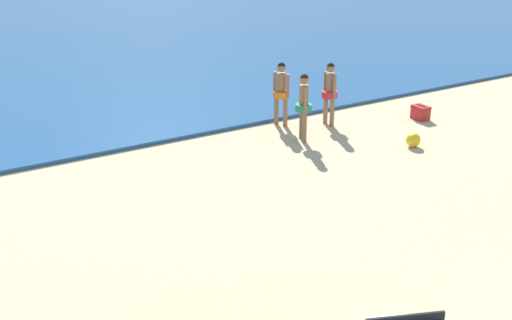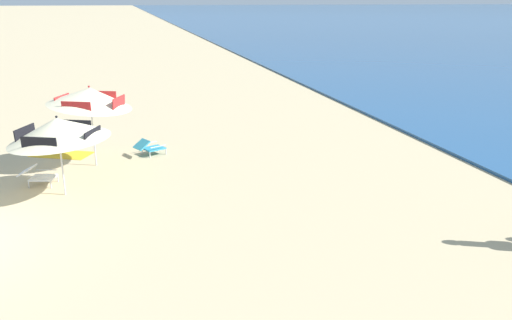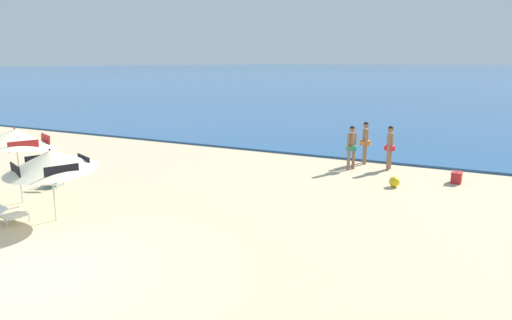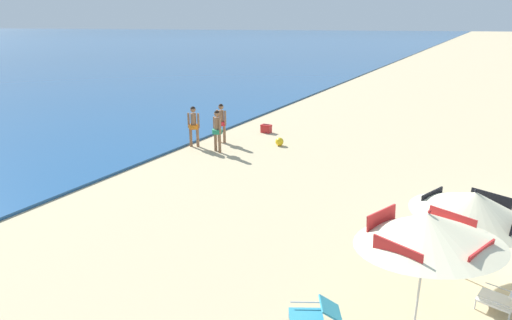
{
  "view_description": "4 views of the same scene",
  "coord_description": "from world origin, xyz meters",
  "px_view_note": "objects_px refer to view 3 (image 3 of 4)",
  "views": [
    {
      "loc": [
        -6.28,
        -0.48,
        5.53
      ],
      "look_at": [
        -0.59,
        8.6,
        1.37
      ],
      "focal_mm": 44.33,
      "sensor_mm": 36.0,
      "label": 1
    },
    {
      "loc": [
        10.5,
        4.14,
        4.67
      ],
      "look_at": [
        -1.53,
        7.19,
        0.82
      ],
      "focal_mm": 36.5,
      "sensor_mm": 36.0,
      "label": 2
    },
    {
      "loc": [
        7.85,
        -5.54,
        4.25
      ],
      "look_at": [
        0.87,
        8.14,
        0.94
      ],
      "focal_mm": 31.9,
      "sensor_mm": 36.0,
      "label": 3
    },
    {
      "loc": [
        -11.41,
        2.77,
        5.14
      ],
      "look_at": [
        0.15,
        8.8,
        0.97
      ],
      "focal_mm": 29.71,
      "sensor_mm": 36.0,
      "label": 4
    }
  ],
  "objects_px": {
    "person_standing_near_shore": "(352,144)",
    "person_wading_in": "(390,145)",
    "beach_umbrella_striped_second": "(51,161)",
    "beach_ball": "(394,182)",
    "cooler_box": "(457,177)",
    "lounge_chair_under_umbrella": "(51,180)",
    "person_standing_beside": "(365,140)",
    "lounge_chair_beside_umbrella": "(8,214)",
    "beach_umbrella_striped_main": "(16,138)"
  },
  "relations": [
    {
      "from": "lounge_chair_beside_umbrella",
      "to": "person_wading_in",
      "type": "relative_size",
      "value": 0.56
    },
    {
      "from": "lounge_chair_under_umbrella",
      "to": "person_wading_in",
      "type": "bearing_deg",
      "value": 39.35
    },
    {
      "from": "lounge_chair_under_umbrella",
      "to": "cooler_box",
      "type": "relative_size",
      "value": 2.03
    },
    {
      "from": "beach_umbrella_striped_main",
      "to": "lounge_chair_under_umbrella",
      "type": "height_order",
      "value": "beach_umbrella_striped_main"
    },
    {
      "from": "beach_umbrella_striped_second",
      "to": "lounge_chair_under_umbrella",
      "type": "bearing_deg",
      "value": 142.76
    },
    {
      "from": "lounge_chair_under_umbrella",
      "to": "person_standing_beside",
      "type": "bearing_deg",
      "value": 45.25
    },
    {
      "from": "beach_ball",
      "to": "beach_umbrella_striped_main",
      "type": "bearing_deg",
      "value": -144.41
    },
    {
      "from": "lounge_chair_beside_umbrella",
      "to": "beach_umbrella_striped_second",
      "type": "bearing_deg",
      "value": 39.15
    },
    {
      "from": "beach_umbrella_striped_main",
      "to": "person_standing_beside",
      "type": "bearing_deg",
      "value": 52.19
    },
    {
      "from": "lounge_chair_under_umbrella",
      "to": "beach_umbrella_striped_main",
      "type": "bearing_deg",
      "value": -67.34
    },
    {
      "from": "beach_umbrella_striped_main",
      "to": "beach_ball",
      "type": "distance_m",
      "value": 12.31
    },
    {
      "from": "beach_umbrella_striped_main",
      "to": "lounge_chair_under_umbrella",
      "type": "distance_m",
      "value": 2.46
    },
    {
      "from": "beach_umbrella_striped_second",
      "to": "lounge_chair_beside_umbrella",
      "type": "relative_size",
      "value": 2.74
    },
    {
      "from": "person_standing_near_shore",
      "to": "person_standing_beside",
      "type": "height_order",
      "value": "person_standing_beside"
    },
    {
      "from": "person_wading_in",
      "to": "beach_ball",
      "type": "height_order",
      "value": "person_wading_in"
    },
    {
      "from": "lounge_chair_under_umbrella",
      "to": "beach_umbrella_striped_second",
      "type": "bearing_deg",
      "value": -37.24
    },
    {
      "from": "beach_umbrella_striped_main",
      "to": "person_wading_in",
      "type": "relative_size",
      "value": 1.73
    },
    {
      "from": "cooler_box",
      "to": "person_standing_beside",
      "type": "bearing_deg",
      "value": 155.73
    },
    {
      "from": "beach_umbrella_striped_second",
      "to": "person_standing_beside",
      "type": "bearing_deg",
      "value": 62.44
    },
    {
      "from": "lounge_chair_beside_umbrella",
      "to": "person_wading_in",
      "type": "bearing_deg",
      "value": 54.75
    },
    {
      "from": "lounge_chair_under_umbrella",
      "to": "beach_ball",
      "type": "xyz_separation_m",
      "value": [
        10.56,
        5.5,
        -0.09
      ]
    },
    {
      "from": "person_standing_near_shore",
      "to": "cooler_box",
      "type": "xyz_separation_m",
      "value": [
        3.97,
        -0.34,
        -0.82
      ]
    },
    {
      "from": "person_standing_near_shore",
      "to": "beach_ball",
      "type": "bearing_deg",
      "value": -42.84
    },
    {
      "from": "beach_umbrella_striped_main",
      "to": "person_standing_near_shore",
      "type": "relative_size",
      "value": 1.73
    },
    {
      "from": "lounge_chair_under_umbrella",
      "to": "person_standing_near_shore",
      "type": "relative_size",
      "value": 0.58
    },
    {
      "from": "beach_umbrella_striped_second",
      "to": "lounge_chair_beside_umbrella",
      "type": "distance_m",
      "value": 1.84
    },
    {
      "from": "lounge_chair_under_umbrella",
      "to": "lounge_chair_beside_umbrella",
      "type": "distance_m",
      "value": 3.62
    },
    {
      "from": "cooler_box",
      "to": "beach_ball",
      "type": "xyz_separation_m",
      "value": [
        -1.89,
        -1.59,
        -0.02
      ]
    },
    {
      "from": "beach_umbrella_striped_second",
      "to": "beach_umbrella_striped_main",
      "type": "bearing_deg",
      "value": 163.97
    },
    {
      "from": "person_wading_in",
      "to": "lounge_chair_under_umbrella",
      "type": "bearing_deg",
      "value": -140.65
    },
    {
      "from": "beach_umbrella_striped_second",
      "to": "lounge_chair_beside_umbrella",
      "type": "height_order",
      "value": "beach_umbrella_striped_second"
    },
    {
      "from": "beach_umbrella_striped_main",
      "to": "person_standing_beside",
      "type": "xyz_separation_m",
      "value": [
        8.04,
        10.37,
        -0.99
      ]
    },
    {
      "from": "beach_umbrella_striped_main",
      "to": "cooler_box",
      "type": "height_order",
      "value": "beach_umbrella_striped_main"
    },
    {
      "from": "person_standing_near_shore",
      "to": "beach_ball",
      "type": "xyz_separation_m",
      "value": [
        2.08,
        -1.93,
        -0.84
      ]
    },
    {
      "from": "beach_umbrella_striped_second",
      "to": "person_wading_in",
      "type": "xyz_separation_m",
      "value": [
        6.91,
        10.33,
        -0.65
      ]
    },
    {
      "from": "lounge_chair_beside_umbrella",
      "to": "beach_ball",
      "type": "xyz_separation_m",
      "value": [
        8.53,
        8.49,
        -0.09
      ]
    },
    {
      "from": "beach_ball",
      "to": "lounge_chair_beside_umbrella",
      "type": "bearing_deg",
      "value": -135.13
    },
    {
      "from": "lounge_chair_beside_umbrella",
      "to": "lounge_chair_under_umbrella",
      "type": "bearing_deg",
      "value": 124.19
    },
    {
      "from": "beach_umbrella_striped_second",
      "to": "cooler_box",
      "type": "xyz_separation_m",
      "value": [
        9.5,
        9.33,
        -1.48
      ]
    },
    {
      "from": "person_wading_in",
      "to": "cooler_box",
      "type": "height_order",
      "value": "person_wading_in"
    },
    {
      "from": "beach_umbrella_striped_second",
      "to": "lounge_chair_under_umbrella",
      "type": "distance_m",
      "value": 3.97
    },
    {
      "from": "beach_ball",
      "to": "lounge_chair_under_umbrella",
      "type": "bearing_deg",
      "value": -152.5
    },
    {
      "from": "person_standing_near_shore",
      "to": "person_wading_in",
      "type": "relative_size",
      "value": 1.0
    },
    {
      "from": "person_standing_near_shore",
      "to": "person_standing_beside",
      "type": "xyz_separation_m",
      "value": [
        0.22,
        1.36,
        0.01
      ]
    },
    {
      "from": "beach_umbrella_striped_second",
      "to": "lounge_chair_beside_umbrella",
      "type": "bearing_deg",
      "value": -140.85
    },
    {
      "from": "beach_umbrella_striped_main",
      "to": "cooler_box",
      "type": "bearing_deg",
      "value": 36.34
    },
    {
      "from": "person_standing_beside",
      "to": "person_wading_in",
      "type": "relative_size",
      "value": 1.01
    },
    {
      "from": "beach_umbrella_striped_second",
      "to": "cooler_box",
      "type": "distance_m",
      "value": 13.4
    },
    {
      "from": "beach_umbrella_striped_second",
      "to": "person_standing_near_shore",
      "type": "bearing_deg",
      "value": 60.21
    },
    {
      "from": "beach_umbrella_striped_main",
      "to": "lounge_chair_beside_umbrella",
      "type": "bearing_deg",
      "value": -45.74
    }
  ]
}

